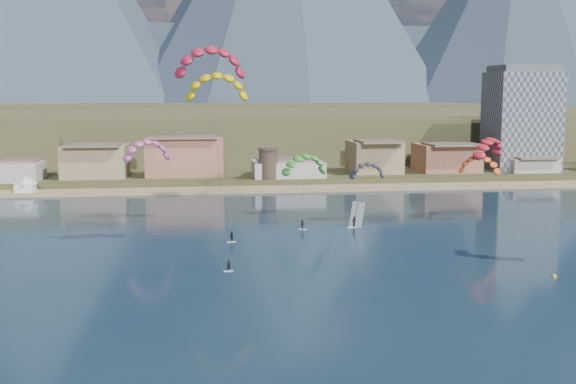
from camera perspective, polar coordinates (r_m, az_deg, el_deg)
The scene contains 16 objects.
ground at distance 79.93m, azimuth 2.95°, elevation -10.36°, with size 2400.00×2400.00×0.00m, color #0E2133.
beach at distance 182.83m, azimuth -2.94°, elevation 0.22°, with size 2200.00×12.00×0.90m.
land at distance 635.24m, azimuth -6.07°, elevation 5.77°, with size 2200.00×900.00×4.00m.
foothills at distance 309.59m, azimuth -0.59°, elevation 5.10°, with size 940.00×210.00×18.00m.
town at distance 199.11m, azimuth -14.88°, elevation 2.84°, with size 400.00×24.00×12.00m.
apartment_tower at distance 225.44m, azimuth 18.77°, elevation 5.77°, with size 20.00×16.00×32.00m.
watchtower at distance 190.45m, azimuth -1.63°, elevation 2.39°, with size 5.82×5.82×8.60m.
kitesurfer_red at distance 109.89m, azimuth -6.44°, elevation 11.02°, with size 11.95×16.24×34.36m.
kitesurfer_yellow at distance 131.98m, azimuth -5.89°, elevation 8.99°, with size 12.41×18.24×31.69m.
kitesurfer_green at distance 142.73m, azimuth 1.37°, elevation 2.55°, with size 10.98×18.73×17.38m.
distant_kite_pink at distance 141.19m, azimuth -11.61°, elevation 3.70°, with size 10.64×7.59×18.16m.
distant_kite_dark at distance 136.25m, azimuth 6.59°, elevation 2.01°, with size 7.71×5.74×14.03m.
distant_kite_orange at distance 141.83m, azimuth 15.58°, elevation 2.44°, with size 8.78×7.91×15.25m.
distant_kite_red at distance 142.90m, azimuth 16.24°, elevation 3.81°, with size 9.29×8.65×18.48m.
windsurfer at distance 132.54m, azimuth 5.60°, elevation -2.26°, with size 2.76×2.99×4.87m.
buoy at distance 103.50m, azimuth 21.15°, elevation -6.54°, with size 0.66×0.66×0.66m.
Camera 1 is at (-13.61, -74.59, 25.29)m, focal length 42.98 mm.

